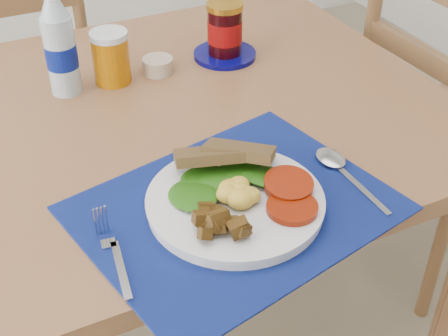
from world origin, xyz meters
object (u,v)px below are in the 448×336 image
object	(u,v)px
chair_end	(444,98)
jam_on_saucer	(225,34)
water_bottle	(60,49)
juice_glass	(111,59)
chair_far	(27,81)
breakfast_plate	(233,200)

from	to	relation	value
chair_end	jam_on_saucer	world-z (taller)	chair_end
water_bottle	juice_glass	distance (m)	0.11
chair_far	jam_on_saucer	bearing A→B (deg)	126.45
chair_far	water_bottle	xyz separation A→B (m)	(0.02, -0.52, 0.32)
breakfast_plate	juice_glass	distance (m)	0.49
juice_glass	jam_on_saucer	bearing A→B (deg)	0.15
chair_end	breakfast_plate	bearing A→B (deg)	111.01
water_bottle	juice_glass	xyz separation A→B (m)	(0.10, -0.00, -0.04)
breakfast_plate	water_bottle	world-z (taller)	water_bottle
juice_glass	jam_on_saucer	xyz separation A→B (m)	(0.26, 0.00, 0.00)
chair_far	juice_glass	size ratio (longest dim) A/B	9.58
chair_far	jam_on_saucer	world-z (taller)	chair_far
chair_far	chair_end	size ratio (longest dim) A/B	0.88
chair_end	juice_glass	bearing A→B (deg)	77.11
water_bottle	juice_glass	size ratio (longest dim) A/B	2.06
chair_end	jam_on_saucer	bearing A→B (deg)	72.39
jam_on_saucer	chair_end	bearing A→B (deg)	-14.98
breakfast_plate	water_bottle	xyz separation A→B (m)	(-0.14, 0.49, 0.07)
water_bottle	breakfast_plate	bearing A→B (deg)	-74.17
water_bottle	jam_on_saucer	bearing A→B (deg)	-0.07
chair_far	juice_glass	xyz separation A→B (m)	(0.12, -0.52, 0.28)
chair_end	breakfast_plate	xyz separation A→B (m)	(-0.78, -0.34, 0.19)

